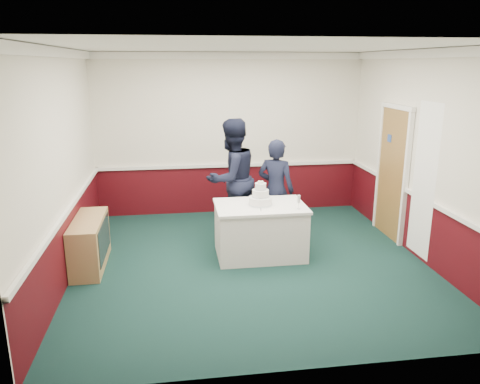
{
  "coord_description": "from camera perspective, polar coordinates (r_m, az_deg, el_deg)",
  "views": [
    {
      "loc": [
        -1.05,
        -6.19,
        2.8
      ],
      "look_at": [
        -0.18,
        -0.1,
        1.1
      ],
      "focal_mm": 35.0,
      "sensor_mm": 36.0,
      "label": 1
    }
  ],
  "objects": [
    {
      "name": "ground",
      "position": [
        6.88,
        1.36,
        -8.59
      ],
      "size": [
        5.0,
        5.0,
        0.0
      ],
      "primitive_type": "plane",
      "color": "#14312C",
      "rests_on": "ground"
    },
    {
      "name": "room_shell",
      "position": [
        6.95,
        1.27,
        8.54
      ],
      "size": [
        5.0,
        5.0,
        3.0
      ],
      "color": "silver",
      "rests_on": "ground"
    },
    {
      "name": "sideboard",
      "position": [
        6.97,
        -17.84,
        -5.93
      ],
      "size": [
        0.41,
        1.2,
        0.7
      ],
      "color": "tan",
      "rests_on": "ground"
    },
    {
      "name": "cake_table",
      "position": [
        7.0,
        2.46,
        -4.63
      ],
      "size": [
        1.32,
        0.92,
        0.79
      ],
      "color": "white",
      "rests_on": "ground"
    },
    {
      "name": "wedding_cake",
      "position": [
        6.84,
        2.51,
        -0.7
      ],
      "size": [
        0.35,
        0.35,
        0.36
      ],
      "color": "white",
      "rests_on": "cake_table"
    },
    {
      "name": "cake_knife",
      "position": [
        6.68,
        2.56,
        -2.07
      ],
      "size": [
        0.05,
        0.22,
        0.0
      ],
      "primitive_type": "cube",
      "rotation": [
        0.0,
        0.0,
        -0.18
      ],
      "color": "silver",
      "rests_on": "cake_table"
    },
    {
      "name": "champagne_flute",
      "position": [
        6.68,
        7.17,
        -0.95
      ],
      "size": [
        0.05,
        0.05,
        0.21
      ],
      "color": "silver",
      "rests_on": "cake_table"
    },
    {
      "name": "person_man",
      "position": [
        7.63,
        -1.02,
        1.63
      ],
      "size": [
        1.2,
        1.14,
        1.96
      ],
      "primitive_type": "imported",
      "rotation": [
        0.0,
        0.0,
        3.72
      ],
      "color": "black",
      "rests_on": "ground"
    },
    {
      "name": "person_woman",
      "position": [
        7.56,
        4.37,
        0.26
      ],
      "size": [
        0.72,
        0.65,
        1.65
      ],
      "primitive_type": "imported",
      "rotation": [
        0.0,
        0.0,
        2.61
      ],
      "color": "black",
      "rests_on": "ground"
    }
  ]
}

